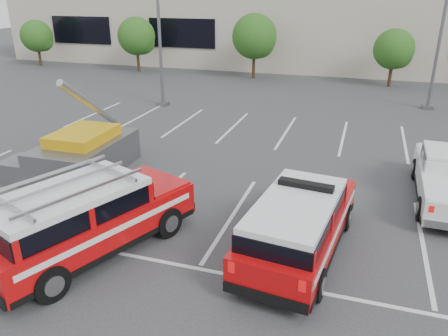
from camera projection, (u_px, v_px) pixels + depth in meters
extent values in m
plane|color=#333335|center=(232.00, 216.00, 13.32)|extent=(120.00, 120.00, 0.00)
cube|color=silver|center=(265.00, 164.00, 17.28)|extent=(23.00, 15.00, 0.01)
cube|color=beige|center=(334.00, 18.00, 39.98)|extent=(60.00, 15.00, 8.00)
cylinder|color=#3F2B19|center=(40.00, 57.00, 39.55)|extent=(0.24, 0.24, 1.51)
sphere|color=#1C5717|center=(37.00, 36.00, 38.86)|extent=(2.77, 2.77, 2.77)
sphere|color=#1C5717|center=(42.00, 41.00, 39.08)|extent=(1.85, 1.85, 1.85)
cylinder|color=#3F2B19|center=(138.00, 61.00, 36.66)|extent=(0.24, 0.24, 1.67)
sphere|color=#1C5717|center=(136.00, 36.00, 35.89)|extent=(3.07, 3.07, 3.07)
sphere|color=#1C5717|center=(142.00, 42.00, 36.13)|extent=(2.05, 2.05, 2.05)
cylinder|color=#3F2B19|center=(254.00, 66.00, 33.77)|extent=(0.24, 0.24, 1.84)
sphere|color=#1C5717|center=(254.00, 36.00, 32.92)|extent=(3.37, 3.37, 3.37)
sphere|color=#1C5717|center=(260.00, 43.00, 33.18)|extent=(2.24, 2.24, 2.24)
cylinder|color=#3F2B19|center=(390.00, 76.00, 30.97)|extent=(0.24, 0.24, 1.51)
sphere|color=#1C5717|center=(394.00, 49.00, 30.27)|extent=(2.77, 2.77, 2.77)
sphere|color=#1C5717|center=(399.00, 55.00, 30.49)|extent=(1.85, 1.85, 1.85)
cube|color=#59595E|center=(163.00, 104.00, 26.14)|extent=(0.60, 0.60, 0.20)
cylinder|color=#59595E|center=(159.00, 17.00, 24.28)|extent=(0.18, 0.18, 10.00)
cube|color=#59595E|center=(428.00, 107.00, 25.37)|extent=(0.60, 0.60, 0.20)
cylinder|color=#59595E|center=(444.00, 18.00, 23.51)|extent=(0.18, 0.18, 10.00)
cube|color=#B2080A|center=(300.00, 227.00, 11.27)|extent=(2.52, 5.48, 0.81)
cube|color=black|center=(296.00, 214.00, 10.63)|extent=(2.19, 3.93, 0.42)
cube|color=silver|center=(297.00, 204.00, 10.52)|extent=(2.15, 3.86, 0.15)
cube|color=black|center=(306.00, 185.00, 11.16)|extent=(1.45, 0.43, 0.14)
cube|color=silver|center=(448.00, 182.00, 14.03)|extent=(1.93, 5.24, 0.75)
cube|color=#B2080A|center=(90.00, 223.00, 11.30)|extent=(4.05, 5.95, 0.91)
cube|color=black|center=(68.00, 206.00, 10.65)|extent=(3.25, 4.27, 0.48)
cube|color=silver|center=(66.00, 194.00, 10.53)|extent=(3.18, 4.18, 0.17)
cube|color=#A5A5A8|center=(64.00, 183.00, 10.41)|extent=(3.17, 3.94, 0.07)
cube|color=#59595E|center=(85.00, 156.00, 16.40)|extent=(2.52, 4.06, 1.23)
cube|color=#C8940B|center=(83.00, 136.00, 16.10)|extent=(1.83, 2.49, 0.45)
cylinder|color=#A5A5A8|center=(90.00, 104.00, 16.30)|extent=(0.32, 3.27, 2.40)
cube|color=#59595E|center=(22.00, 169.00, 15.79)|extent=(1.14, 1.36, 0.78)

